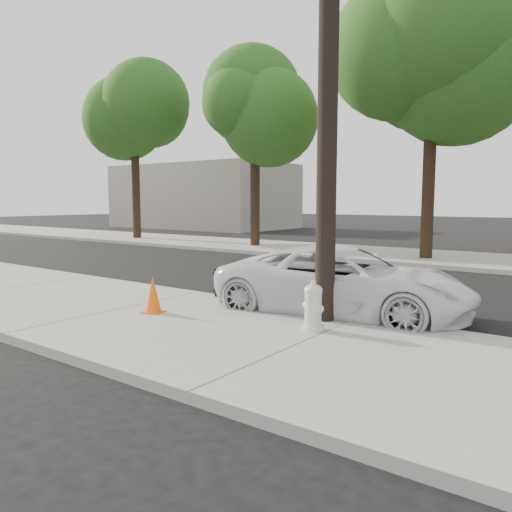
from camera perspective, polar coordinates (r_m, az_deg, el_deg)
name	(u,v)px	position (r m, az deg, el deg)	size (l,w,h in m)	color
ground	(252,286)	(13.03, -0.42, -3.42)	(120.00, 120.00, 0.00)	black
near_sidewalk	(118,313)	(9.99, -15.49, -6.27)	(90.00, 4.40, 0.15)	gray
far_sidewalk	(381,254)	(20.41, 14.06, 0.17)	(90.00, 5.00, 0.15)	gray
curb_near	(197,295)	(11.44, -6.76, -4.48)	(90.00, 0.12, 0.16)	#9E9B93
building_far	(203,197)	(41.04, -6.04, 6.77)	(14.00, 8.00, 5.00)	gray
utility_pole	(329,49)	(8.96, 8.30, 22.35)	(1.40, 0.34, 9.00)	black
tree_a	(134,119)	(28.45, -13.73, 14.94)	(4.65, 4.50, 9.00)	black
tree_b	(256,111)	(23.11, 0.06, 16.19)	(4.34, 4.20, 8.45)	black
tree_c	(438,62)	(19.31, 20.08, 20.07)	(4.96, 4.80, 9.55)	black
police_cruiser	(343,281)	(9.71, 9.96, -2.88)	(2.24, 4.86, 1.35)	white
fire_hydrant	(313,308)	(8.08, 6.54, -5.90)	(0.40, 0.36, 0.75)	silver
traffic_cone	(153,295)	(9.45, -11.68, -4.41)	(0.41, 0.41, 0.67)	#FF5D0D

